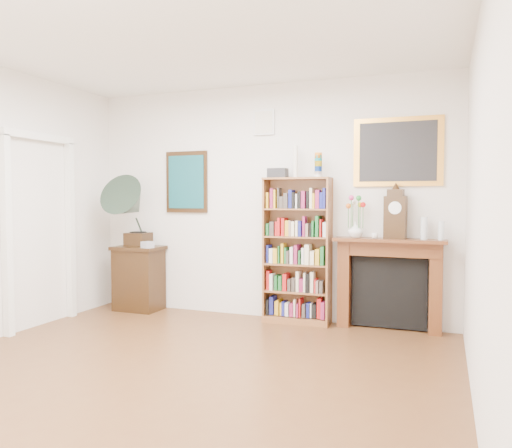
{
  "coord_description": "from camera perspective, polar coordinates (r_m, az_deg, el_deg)",
  "views": [
    {
      "loc": [
        2.04,
        -3.18,
        1.45
      ],
      "look_at": [
        0.23,
        1.6,
        1.18
      ],
      "focal_mm": 35.0,
      "sensor_mm": 36.0,
      "label": 1
    }
  ],
  "objects": [
    {
      "name": "bottle_left",
      "position": [
        5.56,
        18.64,
        -0.46
      ],
      "size": [
        0.07,
        0.07,
        0.24
      ],
      "primitive_type": "cylinder",
      "color": "silver",
      "rests_on": "fireplace"
    },
    {
      "name": "fireplace",
      "position": [
        5.68,
        14.97,
        -5.85
      ],
      "size": [
        1.2,
        0.31,
        1.01
      ],
      "rotation": [
        0.0,
        0.0,
        -0.02
      ],
      "color": "#4E2112",
      "rests_on": "floor"
    },
    {
      "name": "side_cabinet",
      "position": [
        6.64,
        -13.24,
        -6.04
      ],
      "size": [
        0.61,
        0.44,
        0.83
      ],
      "primitive_type": "cube",
      "rotation": [
        0.0,
        0.0,
        -0.0
      ],
      "color": "black",
      "rests_on": "floor"
    },
    {
      "name": "door_casing",
      "position": [
        6.1,
        -23.39,
        1.0
      ],
      "size": [
        0.08,
        1.02,
        2.17
      ],
      "color": "white",
      "rests_on": "left_wall"
    },
    {
      "name": "cd_stack",
      "position": [
        6.33,
        -12.3,
        -2.34
      ],
      "size": [
        0.15,
        0.15,
        0.08
      ],
      "primitive_type": "cube",
      "rotation": [
        0.0,
        0.0,
        -0.33
      ],
      "color": "silver",
      "rests_on": "side_cabinet"
    },
    {
      "name": "bookshelf",
      "position": [
        5.76,
        4.68,
        -2.08
      ],
      "size": [
        0.79,
        0.31,
        1.93
      ],
      "rotation": [
        0.0,
        0.0,
        0.05
      ],
      "color": "brown",
      "rests_on": "floor"
    },
    {
      "name": "flower_vase",
      "position": [
        5.6,
        11.3,
        -0.69
      ],
      "size": [
        0.21,
        0.21,
        0.17
      ],
      "primitive_type": "imported",
      "rotation": [
        0.0,
        0.0,
        0.34
      ],
      "color": "silver",
      "rests_on": "fireplace"
    },
    {
      "name": "room",
      "position": [
        3.78,
        -11.99,
        2.2
      ],
      "size": [
        4.51,
        5.01,
        2.81
      ],
      "color": "brown",
      "rests_on": "ground"
    },
    {
      "name": "small_picture",
      "position": [
        6.08,
        0.91,
        11.54
      ],
      "size": [
        0.26,
        0.04,
        0.3
      ],
      "color": "white",
      "rests_on": "back_wall"
    },
    {
      "name": "bottle_right",
      "position": [
        5.54,
        20.41,
        -0.71
      ],
      "size": [
        0.06,
        0.06,
        0.2
      ],
      "primitive_type": "cylinder",
      "color": "silver",
      "rests_on": "fireplace"
    },
    {
      "name": "mantel_clock",
      "position": [
        5.58,
        15.64,
        1.01
      ],
      "size": [
        0.24,
        0.16,
        0.53
      ],
      "rotation": [
        0.0,
        0.0,
        -0.12
      ],
      "color": "black",
      "rests_on": "fireplace"
    },
    {
      "name": "gramophone",
      "position": [
        6.51,
        -14.12,
        1.96
      ],
      "size": [
        0.59,
        0.72,
        0.91
      ],
      "rotation": [
        0.0,
        0.0,
        0.05
      ],
      "color": "black",
      "rests_on": "side_cabinet"
    },
    {
      "name": "teacup",
      "position": [
        5.55,
        13.42,
        -1.32
      ],
      "size": [
        0.08,
        0.08,
        0.06
      ],
      "primitive_type": "imported",
      "rotation": [
        0.0,
        0.0,
        -0.12
      ],
      "color": "white",
      "rests_on": "fireplace"
    },
    {
      "name": "gilt_painting",
      "position": [
        5.7,
        15.88,
        7.95
      ],
      "size": [
        0.95,
        0.04,
        0.75
      ],
      "color": "gold",
      "rests_on": "back_wall"
    },
    {
      "name": "teal_poster",
      "position": [
        6.45,
        -7.94,
        4.77
      ],
      "size": [
        0.58,
        0.04,
        0.78
      ],
      "color": "black",
      "rests_on": "back_wall"
    }
  ]
}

